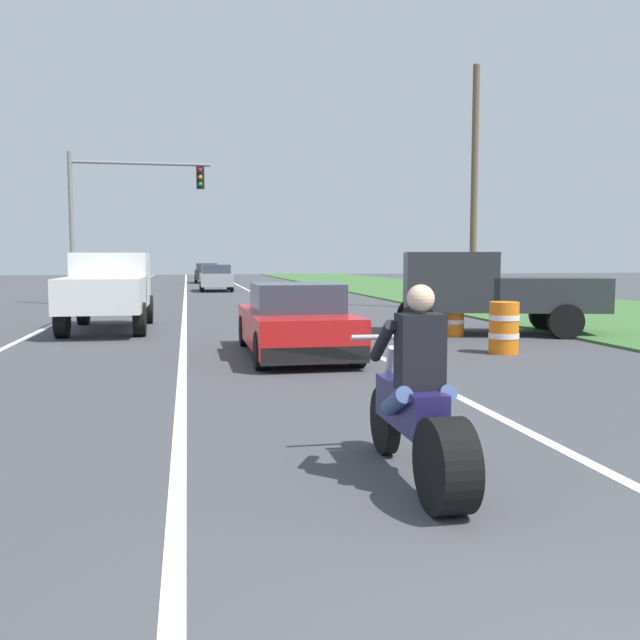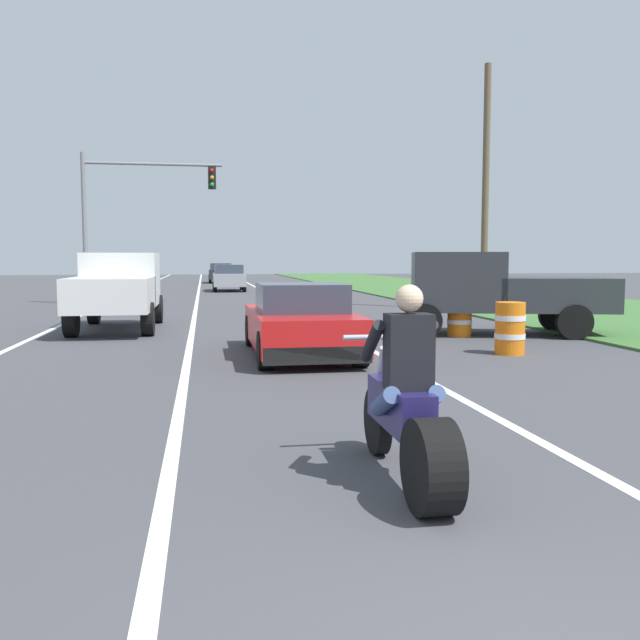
% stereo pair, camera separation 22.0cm
% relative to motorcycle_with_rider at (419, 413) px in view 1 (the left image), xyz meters
% --- Properties ---
extents(lane_stripe_left_solid, '(0.14, 120.00, 0.01)m').
position_rel_motorcycle_with_rider_xyz_m(lane_stripe_left_solid, '(-5.50, 17.08, -0.59)').
color(lane_stripe_left_solid, white).
rests_on(lane_stripe_left_solid, ground).
extents(lane_stripe_right_solid, '(0.14, 120.00, 0.01)m').
position_rel_motorcycle_with_rider_xyz_m(lane_stripe_right_solid, '(1.70, 17.08, -0.59)').
color(lane_stripe_right_solid, white).
rests_on(lane_stripe_right_solid, ground).
extents(lane_stripe_centre_dashed, '(0.14, 120.00, 0.01)m').
position_rel_motorcycle_with_rider_xyz_m(lane_stripe_centre_dashed, '(-1.90, 17.08, -0.59)').
color(lane_stripe_centre_dashed, white).
rests_on(lane_stripe_centre_dashed, ground).
extents(grass_verge_right, '(10.00, 120.00, 0.06)m').
position_rel_motorcycle_with_rider_xyz_m(grass_verge_right, '(11.82, 17.08, -0.56)').
color(grass_verge_right, '#3D6B33').
rests_on(grass_verge_right, ground).
extents(motorcycle_with_rider, '(0.70, 2.21, 1.62)m').
position_rel_motorcycle_with_rider_xyz_m(motorcycle_with_rider, '(0.00, 0.00, 0.00)').
color(motorcycle_with_rider, black).
rests_on(motorcycle_with_rider, ground).
extents(sports_car_red, '(1.84, 4.30, 1.37)m').
position_rel_motorcycle_with_rider_xyz_m(sports_car_red, '(0.19, 7.52, 0.04)').
color(sports_car_red, red).
rests_on(sports_car_red, ground).
extents(pickup_truck_left_lane_white, '(2.02, 4.80, 1.98)m').
position_rel_motorcycle_with_rider_xyz_m(pickup_truck_left_lane_white, '(-3.78, 13.06, 0.51)').
color(pickup_truck_left_lane_white, silver).
rests_on(pickup_truck_left_lane_white, ground).
extents(pickup_truck_right_shoulder_dark_grey, '(5.14, 3.14, 1.98)m').
position_rel_motorcycle_with_rider_xyz_m(pickup_truck_right_shoulder_dark_grey, '(5.33, 10.32, 0.51)').
color(pickup_truck_right_shoulder_dark_grey, '#2D3035').
rests_on(pickup_truck_right_shoulder_dark_grey, ground).
extents(traffic_light_mast_near, '(5.51, 0.34, 6.00)m').
position_rel_motorcycle_with_rider_xyz_m(traffic_light_mast_near, '(-4.47, 23.34, 3.46)').
color(traffic_light_mast_near, gray).
rests_on(traffic_light_mast_near, ground).
extents(utility_pole_roadside, '(0.24, 0.24, 8.60)m').
position_rel_motorcycle_with_rider_xyz_m(utility_pole_roadside, '(8.27, 18.00, 3.71)').
color(utility_pole_roadside, brown).
rests_on(utility_pole_roadside, ground).
extents(construction_barrel_nearest, '(0.58, 0.58, 1.00)m').
position_rel_motorcycle_with_rider_xyz_m(construction_barrel_nearest, '(4.17, 7.05, -0.09)').
color(construction_barrel_nearest, orange).
rests_on(construction_barrel_nearest, ground).
extents(construction_barrel_mid, '(0.58, 0.58, 1.00)m').
position_rel_motorcycle_with_rider_xyz_m(construction_barrel_mid, '(4.34, 10.12, -0.09)').
color(construction_barrel_mid, orange).
rests_on(construction_barrel_mid, ground).
extents(distant_car_far_ahead, '(1.80, 4.00, 1.50)m').
position_rel_motorcycle_with_rider_xyz_m(distant_car_far_ahead, '(-0.19, 34.23, 0.18)').
color(distant_car_far_ahead, '#99999E').
rests_on(distant_car_far_ahead, ground).
extents(distant_car_further_ahead, '(1.80, 4.00, 1.50)m').
position_rel_motorcycle_with_rider_xyz_m(distant_car_further_ahead, '(-0.33, 47.97, 0.18)').
color(distant_car_further_ahead, '#262628').
rests_on(distant_car_further_ahead, ground).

